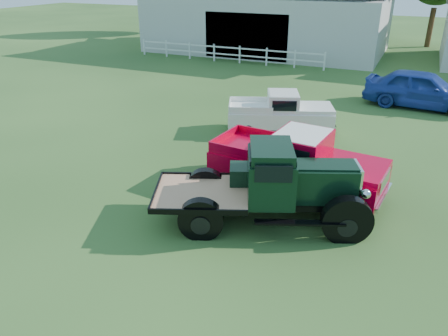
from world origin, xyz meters
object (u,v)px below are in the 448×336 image
at_px(vintage_flatbed, 266,185).
at_px(misc_car_blue, 422,89).
at_px(white_pickup, 280,112).
at_px(red_pickup, 296,162).

height_order(vintage_flatbed, misc_car_blue, vintage_flatbed).
relative_size(vintage_flatbed, white_pickup, 1.25).
bearing_deg(misc_car_blue, red_pickup, 169.55).
relative_size(red_pickup, misc_car_blue, 1.00).
relative_size(white_pickup, misc_car_blue, 0.83).
bearing_deg(misc_car_blue, vintage_flatbed, 170.80).
xyz_separation_m(red_pickup, white_pickup, (-2.05, 4.95, -0.16)).
bearing_deg(vintage_flatbed, misc_car_blue, 52.97).
bearing_deg(white_pickup, vintage_flatbed, -96.92).
xyz_separation_m(white_pickup, misc_car_blue, (5.18, 6.04, 0.09)).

